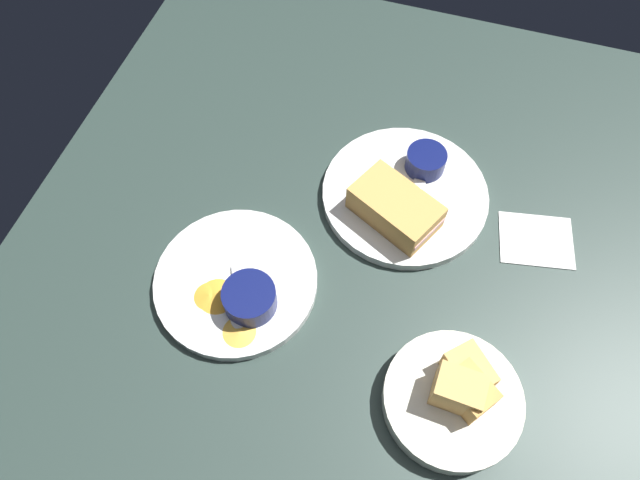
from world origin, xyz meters
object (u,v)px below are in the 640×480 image
Objects in this scene: ramekin_light_gravy at (250,298)px; ramekin_dark_sauce at (426,160)px; plate_sandwich_main at (405,195)px; plate_chips_companion at (236,281)px; spoon_by_dark_ramekin at (416,191)px; spoon_by_gravy_ramekin at (238,310)px; bread_basket_rear at (455,396)px; sandwich_half_near at (395,208)px.

ramekin_dark_sauce is at bearing -120.56° from ramekin_light_gravy.
plate_sandwich_main is 29.59cm from plate_chips_companion.
spoon_by_dark_ramekin is at bearing -167.11° from plate_sandwich_main.
spoon_by_gravy_ramekin is at bearing 115.62° from plate_chips_companion.
bread_basket_rear reaches higher than plate_chips_companion.
spoon_by_dark_ramekin is 31.98cm from bread_basket_rear.
plate_chips_companion is at bearing 46.24° from spoon_by_dark_ramekin.
plate_chips_companion is (21.54, 27.56, -2.61)cm from ramekin_dark_sauce.
spoon_by_dark_ramekin is 33.04cm from spoon_by_gravy_ramekin.
plate_chips_companion is 1.31× the size of bread_basket_rear.
sandwich_half_near is at bearing -128.11° from spoon_by_gravy_ramekin.
spoon_by_gravy_ramekin is 31.16cm from bread_basket_rear.
ramekin_dark_sauce is 0.64× the size of spoon_by_dark_ramekin.
plate_sandwich_main is at bearing -98.36° from sandwich_half_near.
bread_basket_rear is (-14.08, 24.49, -1.48)cm from sandwich_half_near.
spoon_by_dark_ramekin is 0.42× the size of plate_chips_companion.
spoon_by_dark_ramekin is at bearing -113.92° from sandwich_half_near.
plate_sandwich_main is 1.73× the size of sandwich_half_near.
ramekin_dark_sauce is at bearing -107.36° from plate_sandwich_main.
bread_basket_rear is at bearing 167.46° from plate_chips_companion.
plate_sandwich_main is 4.12× the size of ramekin_dark_sauce.
spoon_by_gravy_ramekin is at bearing -5.34° from bread_basket_rear.
spoon_by_gravy_ramekin is at bearing 51.89° from sandwich_half_near.
spoon_by_dark_ramekin is at bearing 88.56° from ramekin_dark_sauce.
plate_chips_companion is at bearing -64.38° from spoon_by_gravy_ramekin.
ramekin_light_gravy reaches higher than plate_chips_companion.
spoon_by_gravy_ramekin is at bearing 56.31° from plate_sandwich_main.
ramekin_light_gravy is at bearing 56.87° from plate_sandwich_main.
spoon_by_dark_ramekin is at bearing -68.43° from bread_basket_rear.
sandwich_half_near reaches higher than plate_sandwich_main.
spoon_by_dark_ramekin is at bearing -125.25° from ramekin_light_gravy.
bread_basket_rear is (-33.17, 7.38, 1.72)cm from plate_chips_companion.
spoon_by_dark_ramekin is 30.98cm from plate_chips_companion.
plate_chips_companion is at bearing -39.81° from ramekin_light_gravy.
plate_sandwich_main is 31.84cm from spoon_by_gravy_ramekin.
ramekin_light_gravy is (15.55, 20.05, -0.41)cm from sandwich_half_near.
ramekin_light_gravy is (-3.53, 2.94, 2.79)cm from plate_chips_companion.
sandwich_half_near is 1.58× the size of spoon_by_gravy_ramekin.
sandwich_half_near is at bearing 76.76° from ramekin_dark_sauce.
spoon_by_dark_ramekin reaches higher than plate_sandwich_main.
spoon_by_dark_ramekin is (0.13, 5.20, -1.45)cm from ramekin_dark_sauce.
plate_sandwich_main is at bearing 12.89° from spoon_by_dark_ramekin.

